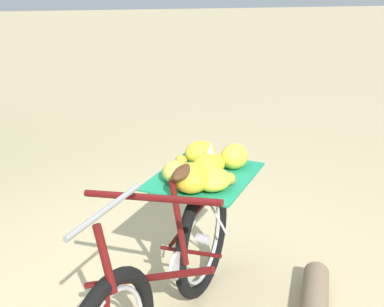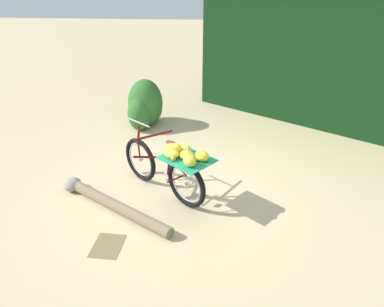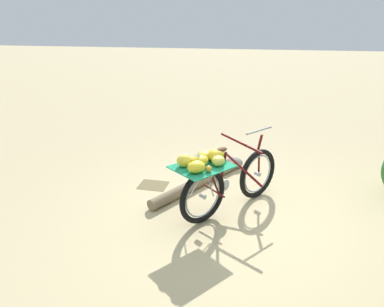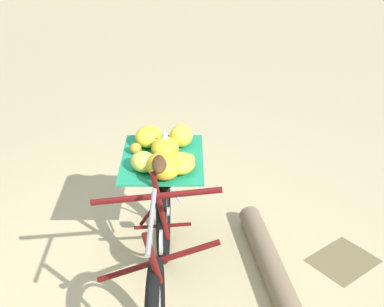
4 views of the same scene
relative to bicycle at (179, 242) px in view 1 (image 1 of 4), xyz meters
name	(u,v)px [view 1 (image 1 of 4)]	position (x,y,z in m)	size (l,w,h in m)	color
bicycle	(179,242)	(0.00, 0.00, 0.00)	(1.32, 1.59, 1.03)	black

